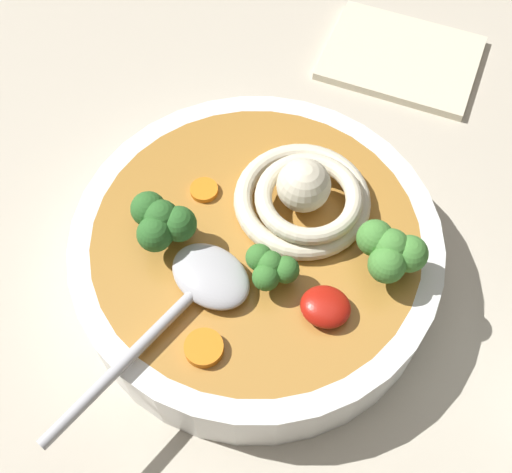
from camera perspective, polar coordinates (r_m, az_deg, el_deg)
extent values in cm
cube|color=#BCB29E|center=(54.07, 3.68, -2.78)|extent=(107.65, 107.65, 3.31)
cylinder|color=white|center=(49.60, 0.00, -1.59)|extent=(27.29, 27.29, 5.39)
cylinder|color=#B27A33|center=(49.41, 0.00, -1.47)|extent=(24.02, 24.02, 4.96)
torus|color=beige|center=(48.27, 4.05, 3.23)|extent=(10.13, 10.13, 1.40)
torus|color=beige|center=(47.04, 4.76, 3.38)|extent=(10.85, 10.85, 1.26)
sphere|color=beige|center=(46.78, 4.18, 4.48)|extent=(3.93, 3.93, 3.93)
ellipsoid|color=#B7B7BC|center=(44.91, -3.97, -3.46)|extent=(7.26, 6.43, 1.60)
cylinder|color=#B7B7BC|center=(43.23, -10.81, -10.13)|extent=(6.74, 14.07, 0.80)
ellipsoid|color=#B2190F|center=(44.06, 6.09, -6.12)|extent=(3.43, 3.09, 1.55)
cylinder|color=#7A9E60|center=(47.10, -7.98, 0.37)|extent=(1.29, 1.29, 1.38)
sphere|color=#2D6628|center=(45.46, -8.27, 1.65)|extent=(2.53, 2.53, 2.53)
sphere|color=#2D6628|center=(45.30, -6.76, 1.10)|extent=(2.53, 2.53, 2.53)
sphere|color=#2D6628|center=(46.12, -9.37, 2.38)|extent=(2.53, 2.53, 2.53)
sphere|color=#2D6628|center=(45.04, -8.82, 0.22)|extent=(2.53, 2.53, 2.53)
cylinder|color=#7A9E60|center=(45.19, 1.19, -3.32)|extent=(0.96, 0.96, 1.03)
sphere|color=#38752D|center=(43.90, 1.23, -2.44)|extent=(1.89, 1.89, 1.89)
sphere|color=#38752D|center=(43.95, 2.41, -2.86)|extent=(1.89, 1.89, 1.89)
sphere|color=#38752D|center=(44.24, 0.28, -1.83)|extent=(1.89, 1.89, 1.89)
sphere|color=#38752D|center=(43.60, 0.88, -3.57)|extent=(1.89, 1.89, 1.89)
cylinder|color=#7A9E60|center=(46.35, 11.28, -2.14)|extent=(1.30, 1.30, 1.40)
sphere|color=#478938|center=(44.65, 11.70, -0.92)|extent=(2.56, 2.56, 2.56)
sphere|color=#478938|center=(44.94, 13.23, -1.47)|extent=(2.56, 2.56, 2.56)
sphere|color=#478938|center=(44.95, 10.35, -0.13)|extent=(2.56, 2.56, 2.56)
sphere|color=#478938|center=(44.16, 11.35, -2.42)|extent=(2.56, 2.56, 2.56)
cylinder|color=orange|center=(43.28, -4.57, -9.67)|extent=(2.60, 2.60, 0.68)
cylinder|color=orange|center=(49.36, -4.56, 4.06)|extent=(2.10, 2.10, 0.46)
cube|color=beige|center=(67.29, 12.57, 14.99)|extent=(15.29, 12.25, 0.80)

